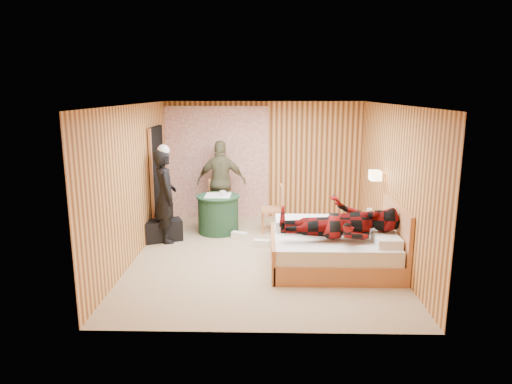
{
  "coord_description": "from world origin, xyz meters",
  "views": [
    {
      "loc": [
        0.06,
        -7.26,
        2.71
      ],
      "look_at": [
        -0.11,
        0.22,
        1.05
      ],
      "focal_mm": 32.0,
      "sensor_mm": 36.0,
      "label": 1
    }
  ],
  "objects_px": {
    "chair_near": "(276,205)",
    "woman_standing": "(165,196)",
    "duffel_bag": "(163,230)",
    "round_table": "(218,214)",
    "man_at_table": "(221,182)",
    "wall_lamp": "(375,175)",
    "bed": "(334,249)",
    "man_on_bed": "(340,213)",
    "nightstand": "(370,231)",
    "chair_far": "(220,198)"
  },
  "relations": [
    {
      "from": "wall_lamp",
      "to": "man_on_bed",
      "type": "distance_m",
      "value": 1.43
    },
    {
      "from": "chair_near",
      "to": "woman_standing",
      "type": "bearing_deg",
      "value": -76.12
    },
    {
      "from": "wall_lamp",
      "to": "round_table",
      "type": "height_order",
      "value": "wall_lamp"
    },
    {
      "from": "wall_lamp",
      "to": "man_at_table",
      "type": "bearing_deg",
      "value": 151.0
    },
    {
      "from": "wall_lamp",
      "to": "chair_near",
      "type": "xyz_separation_m",
      "value": [
        -1.68,
        0.91,
        -0.76
      ]
    },
    {
      "from": "bed",
      "to": "man_on_bed",
      "type": "bearing_deg",
      "value": -84.61
    },
    {
      "from": "round_table",
      "to": "wall_lamp",
      "type": "bearing_deg",
      "value": -16.84
    },
    {
      "from": "round_table",
      "to": "man_at_table",
      "type": "height_order",
      "value": "man_at_table"
    },
    {
      "from": "woman_standing",
      "to": "man_at_table",
      "type": "height_order",
      "value": "man_at_table"
    },
    {
      "from": "bed",
      "to": "round_table",
      "type": "bearing_deg",
      "value": 138.54
    },
    {
      "from": "chair_far",
      "to": "man_on_bed",
      "type": "distance_m",
      "value": 3.38
    },
    {
      "from": "man_at_table",
      "to": "round_table",
      "type": "bearing_deg",
      "value": 90.95
    },
    {
      "from": "nightstand",
      "to": "man_on_bed",
      "type": "relative_size",
      "value": 0.35
    },
    {
      "from": "nightstand",
      "to": "duffel_bag",
      "type": "distance_m",
      "value": 3.75
    },
    {
      "from": "nightstand",
      "to": "wall_lamp",
      "type": "bearing_deg",
      "value": 24.24
    },
    {
      "from": "round_table",
      "to": "man_on_bed",
      "type": "height_order",
      "value": "man_on_bed"
    },
    {
      "from": "round_table",
      "to": "woman_standing",
      "type": "relative_size",
      "value": 0.49
    },
    {
      "from": "nightstand",
      "to": "man_at_table",
      "type": "relative_size",
      "value": 0.36
    },
    {
      "from": "round_table",
      "to": "chair_near",
      "type": "relative_size",
      "value": 0.9
    },
    {
      "from": "man_at_table",
      "to": "wall_lamp",
      "type": "bearing_deg",
      "value": 151.96
    },
    {
      "from": "bed",
      "to": "man_at_table",
      "type": "bearing_deg",
      "value": 129.0
    },
    {
      "from": "wall_lamp",
      "to": "duffel_bag",
      "type": "distance_m",
      "value": 3.95
    },
    {
      "from": "chair_near",
      "to": "duffel_bag",
      "type": "bearing_deg",
      "value": -77.51
    },
    {
      "from": "wall_lamp",
      "to": "chair_near",
      "type": "height_order",
      "value": "wall_lamp"
    },
    {
      "from": "woman_standing",
      "to": "man_on_bed",
      "type": "relative_size",
      "value": 0.96
    },
    {
      "from": "chair_near",
      "to": "man_on_bed",
      "type": "height_order",
      "value": "man_on_bed"
    },
    {
      "from": "chair_near",
      "to": "woman_standing",
      "type": "xyz_separation_m",
      "value": [
        -2.02,
        -0.62,
        0.31
      ]
    },
    {
      "from": "duffel_bag",
      "to": "wall_lamp",
      "type": "bearing_deg",
      "value": -27.3
    },
    {
      "from": "chair_far",
      "to": "duffel_bag",
      "type": "xyz_separation_m",
      "value": [
        -0.94,
        -1.19,
        -0.35
      ]
    },
    {
      "from": "nightstand",
      "to": "round_table",
      "type": "height_order",
      "value": "round_table"
    },
    {
      "from": "round_table",
      "to": "duffel_bag",
      "type": "relative_size",
      "value": 1.24
    },
    {
      "from": "man_on_bed",
      "to": "duffel_bag",
      "type": "bearing_deg",
      "value": 153.98
    },
    {
      "from": "duffel_bag",
      "to": "man_on_bed",
      "type": "height_order",
      "value": "man_on_bed"
    },
    {
      "from": "nightstand",
      "to": "round_table",
      "type": "xyz_separation_m",
      "value": [
        -2.75,
        0.87,
        0.07
      ]
    },
    {
      "from": "round_table",
      "to": "man_at_table",
      "type": "xyz_separation_m",
      "value": [
        -0.0,
        0.7,
        0.49
      ]
    },
    {
      "from": "chair_near",
      "to": "woman_standing",
      "type": "height_order",
      "value": "woman_standing"
    },
    {
      "from": "nightstand",
      "to": "chair_far",
      "type": "xyz_separation_m",
      "value": [
        -2.79,
        1.53,
        0.23
      ]
    },
    {
      "from": "round_table",
      "to": "duffel_bag",
      "type": "height_order",
      "value": "round_table"
    },
    {
      "from": "man_at_table",
      "to": "chair_far",
      "type": "bearing_deg",
      "value": 52.33
    },
    {
      "from": "round_table",
      "to": "duffel_bag",
      "type": "bearing_deg",
      "value": -151.46
    },
    {
      "from": "round_table",
      "to": "chair_far",
      "type": "distance_m",
      "value": 0.68
    },
    {
      "from": "chair_far",
      "to": "man_on_bed",
      "type": "height_order",
      "value": "man_on_bed"
    },
    {
      "from": "chair_far",
      "to": "man_at_table",
      "type": "relative_size",
      "value": 0.54
    },
    {
      "from": "wall_lamp",
      "to": "woman_standing",
      "type": "xyz_separation_m",
      "value": [
        -3.69,
        0.29,
        -0.45
      ]
    },
    {
      "from": "nightstand",
      "to": "chair_far",
      "type": "height_order",
      "value": "chair_far"
    },
    {
      "from": "man_at_table",
      "to": "man_on_bed",
      "type": "bearing_deg",
      "value": 127.82
    },
    {
      "from": "wall_lamp",
      "to": "round_table",
      "type": "bearing_deg",
      "value": 163.16
    },
    {
      "from": "wall_lamp",
      "to": "bed",
      "type": "xyz_separation_m",
      "value": [
        -0.79,
        -0.92,
        -1.0
      ]
    },
    {
      "from": "wall_lamp",
      "to": "man_at_table",
      "type": "distance_m",
      "value": 3.23
    },
    {
      "from": "bed",
      "to": "nightstand",
      "type": "height_order",
      "value": "bed"
    }
  ]
}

